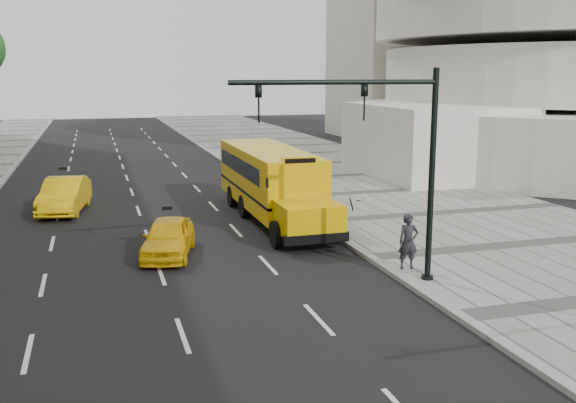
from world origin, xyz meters
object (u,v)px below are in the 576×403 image
object	(u,v)px
taxi_far	(64,195)
traffic_signal	(389,150)
pedestrian	(408,242)
taxi_near	(168,237)
school_bus	(271,178)

from	to	relation	value
taxi_far	traffic_signal	world-z (taller)	traffic_signal
taxi_far	pedestrian	xyz separation A→B (m)	(10.73, -12.86, 0.26)
taxi_near	pedestrian	size ratio (longest dim) A/B	2.19
taxi_far	school_bus	bearing A→B (deg)	-14.25
school_bus	traffic_signal	world-z (taller)	traffic_signal
taxi_near	traffic_signal	size ratio (longest dim) A/B	0.61
traffic_signal	pedestrian	bearing A→B (deg)	40.21
taxi_near	pedestrian	xyz separation A→B (m)	(7.03, -4.20, 0.37)
school_bus	pedestrian	size ratio (longest dim) A/B	6.53
taxi_far	traffic_signal	size ratio (longest dim) A/B	0.74
school_bus	taxi_far	world-z (taller)	school_bus
school_bus	pedestrian	xyz separation A→B (m)	(2.01, -9.05, -0.73)
school_bus	pedestrian	bearing A→B (deg)	-77.47
taxi_near	traffic_signal	bearing A→B (deg)	-28.08
taxi_far	taxi_near	bearing A→B (deg)	-57.53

